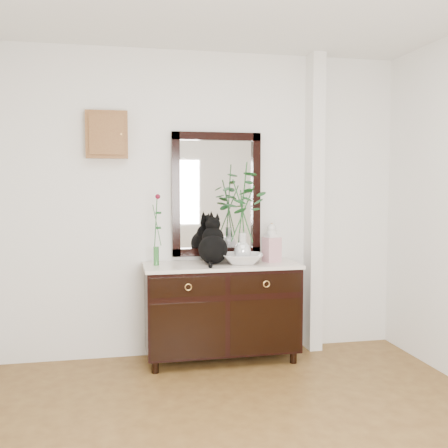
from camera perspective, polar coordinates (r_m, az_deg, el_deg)
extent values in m
cube|color=white|center=(4.69, -2.06, 2.13)|extent=(3.60, 0.04, 2.70)
cube|color=white|center=(4.88, 9.77, 2.16)|extent=(0.12, 0.20, 2.70)
cube|color=black|center=(4.58, -0.25, -9.16)|extent=(1.30, 0.50, 0.82)
cube|color=white|center=(4.51, -0.26, -4.53)|extent=(1.33, 0.52, 0.03)
cube|color=black|center=(4.69, -0.82, 3.24)|extent=(0.80, 0.06, 1.10)
cube|color=white|center=(4.70, -0.86, 3.24)|extent=(0.66, 0.01, 0.96)
cube|color=brown|center=(4.60, -12.64, 9.47)|extent=(0.35, 0.10, 0.40)
imported|color=silver|center=(4.50, 2.03, -3.80)|extent=(0.41, 0.41, 0.09)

